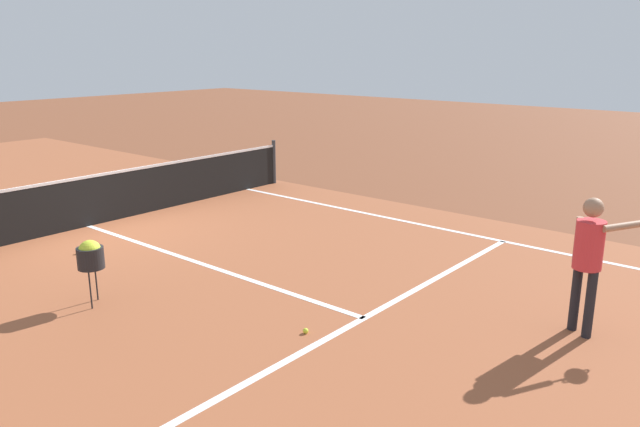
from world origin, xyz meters
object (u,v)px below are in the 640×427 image
object	(u,v)px
net	(86,201)
player_near	(591,251)
tennis_ball_near_net	(78,252)
ball_hopper	(90,255)
tennis_ball_mid_court	(306,331)

from	to	relation	value
net	player_near	bearing A→B (deg)	-81.31
net	player_near	size ratio (longest dim) A/B	6.20
player_near	tennis_ball_near_net	world-z (taller)	player_near
net	ball_hopper	distance (m)	3.93
net	tennis_ball_mid_court	xyz separation A→B (m)	(-0.78, -6.12, -0.46)
ball_hopper	tennis_ball_mid_court	world-z (taller)	ball_hopper
net	tennis_ball_mid_court	world-z (taller)	net
tennis_ball_near_net	tennis_ball_mid_court	distance (m)	4.76
tennis_ball_mid_court	player_near	bearing A→B (deg)	-49.77
ball_hopper	tennis_ball_near_net	bearing A→B (deg)	66.08
ball_hopper	tennis_ball_near_net	world-z (taller)	ball_hopper
tennis_ball_near_net	player_near	bearing A→B (deg)	-72.34
net	player_near	distance (m)	8.71
ball_hopper	tennis_ball_near_net	xyz separation A→B (m)	(0.92, 2.07, -0.64)
player_near	ball_hopper	size ratio (longest dim) A/B	1.87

